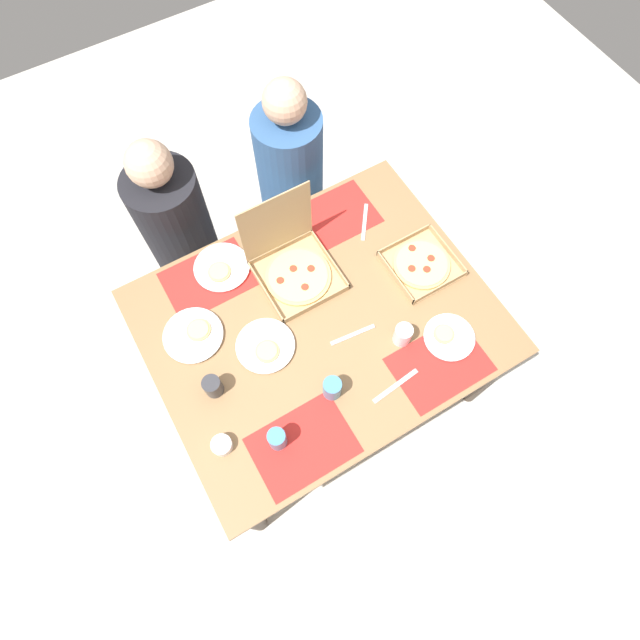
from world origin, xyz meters
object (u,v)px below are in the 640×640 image
object	(u,v)px
plate_near_left	(448,337)
cup_clear_left	(332,388)
diner_right_seat	(291,185)
pizza_box_corner_right	(293,265)
pizza_box_corner_left	(421,264)
condiment_bowl	(222,445)
plate_near_right	(194,335)
cup_spare	(277,439)
plate_far_right	(266,347)
cup_red	(213,386)
diner_left_seat	(182,237)
cup_dark	(403,335)
plate_far_left	(222,268)

from	to	relation	value
plate_near_left	cup_clear_left	world-z (taller)	cup_clear_left
diner_right_seat	pizza_box_corner_right	bearing A→B (deg)	-116.96
pizza_box_corner_left	condiment_bowl	distance (m)	1.07
plate_near_right	cup_clear_left	xyz separation A→B (m)	(0.35, -0.47, 0.04)
pizza_box_corner_right	cup_spare	bearing A→B (deg)	-123.84
cup_clear_left	condiment_bowl	xyz separation A→B (m)	(-0.44, 0.03, -0.03)
cup_spare	diner_right_seat	distance (m)	1.36
pizza_box_corner_right	plate_far_right	world-z (taller)	pizza_box_corner_right
cup_red	diner_left_seat	size ratio (longest dim) A/B	0.08
plate_near_left	condiment_bowl	bearing A→B (deg)	175.74
pizza_box_corner_right	cup_clear_left	xyz separation A→B (m)	(-0.13, -0.52, -0.00)
pizza_box_corner_left	cup_red	world-z (taller)	cup_red
cup_red	cup_spare	distance (m)	0.31
plate_near_right	cup_spare	world-z (taller)	cup_spare
condiment_bowl	plate_near_left	bearing A→B (deg)	-4.26
plate_near_left	diner_left_seat	size ratio (longest dim) A/B	0.18
cup_red	condiment_bowl	world-z (taller)	cup_red
pizza_box_corner_right	cup_clear_left	size ratio (longest dim) A/B	3.50
condiment_bowl	diner_right_seat	world-z (taller)	diner_right_seat
pizza_box_corner_right	diner_left_seat	world-z (taller)	diner_left_seat
plate_near_left	cup_clear_left	size ratio (longest dim) A/B	2.03
plate_near_left	diner_right_seat	distance (m)	1.15
plate_near_right	cup_clear_left	distance (m)	0.59
pizza_box_corner_left	cup_clear_left	world-z (taller)	cup_clear_left
plate_far_right	cup_clear_left	world-z (taller)	cup_clear_left
pizza_box_corner_left	pizza_box_corner_right	world-z (taller)	pizza_box_corner_right
cup_dark	diner_left_seat	distance (m)	1.20
cup_dark	condiment_bowl	bearing A→B (deg)	-178.62
pizza_box_corner_right	cup_spare	distance (m)	0.71
plate_far_left	plate_far_right	bearing A→B (deg)	-90.84
plate_far_left	condiment_bowl	size ratio (longest dim) A/B	3.10
diner_left_seat	plate_near_right	bearing A→B (deg)	-104.50
pizza_box_corner_right	plate_near_right	world-z (taller)	pizza_box_corner_right
cup_spare	diner_right_seat	size ratio (longest dim) A/B	0.10
plate_far_right	plate_far_left	world-z (taller)	same
cup_dark	diner_left_seat	bearing A→B (deg)	117.35
cup_red	cup_clear_left	bearing A→B (deg)	-31.45
plate_far_right	cup_spare	world-z (taller)	cup_spare
plate_far_left	diner_right_seat	xyz separation A→B (m)	(0.54, 0.40, -0.24)
plate_near_left	cup_dark	distance (m)	0.19
plate_far_left	cup_spare	xyz separation A→B (m)	(-0.14, -0.75, 0.05)
diner_left_seat	cup_spare	bearing A→B (deg)	-93.52
plate_near_right	diner_left_seat	bearing A→B (deg)	75.50
plate_far_left	plate_near_left	distance (m)	0.96
cup_dark	plate_near_right	bearing A→B (deg)	148.63
diner_left_seat	diner_right_seat	world-z (taller)	diner_right_seat
plate_far_left	diner_right_seat	bearing A→B (deg)	36.40
cup_clear_left	cup_spare	distance (m)	0.27
cup_clear_left	diner_right_seat	size ratio (longest dim) A/B	0.09
plate_far_right	cup_clear_left	distance (m)	0.31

